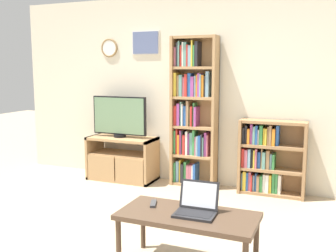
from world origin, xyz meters
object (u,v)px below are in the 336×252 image
Objects in this scene: coffee_table at (188,220)px; remote_near_laptop at (153,204)px; television at (119,117)px; bookshelf_short at (267,159)px; bookshelf_tall at (192,113)px; tv_stand at (122,158)px; laptop at (197,206)px.

remote_near_laptop is at bearing 166.74° from coffee_table.
remote_near_laptop is (1.45, -2.01, -0.44)m from television.
television is 0.87× the size of bookshelf_short.
television is at bearing -172.48° from bookshelf_tall.
bookshelf_short is at bearing 54.34° from remote_near_laptop.
tv_stand is 5.91× the size of remote_near_laptop.
coffee_table is 0.13m from laptop.
television is (-0.03, 0.01, 0.61)m from tv_stand.
bookshelf_short is 5.79× the size of remote_near_laptop.
remote_near_laptop is (-0.34, 0.08, 0.06)m from coffee_table.
bookshelf_short is 2.24m from coffee_table.
tv_stand is 1.18× the size of television.
coffee_table is (0.73, -2.23, -0.58)m from bookshelf_tall.
bookshelf_tall reaches higher than laptop.
bookshelf_short is (1.01, -0.01, -0.54)m from bookshelf_tall.
television is at bearing 130.01° from laptop.
bookshelf_tall is at bearing 179.65° from bookshelf_short.
coffee_table is (1.79, -2.09, -0.50)m from television.
tv_stand is at bearing 129.63° from laptop.
laptop is (1.85, -2.06, -0.39)m from television.
bookshelf_tall is 1.15m from bookshelf_short.
tv_stand is 1.24m from bookshelf_tall.
bookshelf_short is at bearing 4.02° from tv_stand.
bookshelf_tall is 2.25m from remote_near_laptop.
laptop is (0.80, -2.20, -0.47)m from bookshelf_tall.
laptop is at bearing -70.07° from bookshelf_tall.
tv_stand is at bearing -171.66° from bookshelf_tall.
laptop is (0.06, 0.03, 0.11)m from coffee_table.
bookshelf_short is at bearing 3.67° from television.
tv_stand is 3.01× the size of laptop.
bookshelf_tall is 6.24× the size of laptop.
tv_stand reaches higher than coffee_table.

